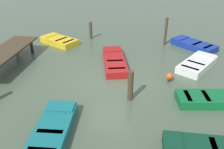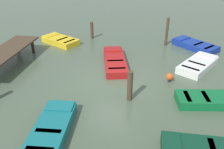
% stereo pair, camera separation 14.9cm
% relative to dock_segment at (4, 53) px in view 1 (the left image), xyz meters
% --- Properties ---
extents(ground_plane, '(80.00, 80.00, 0.00)m').
position_rel_dock_segment_xyz_m(ground_plane, '(-0.53, -6.42, -0.84)').
color(ground_plane, '#475642').
extents(dock_segment, '(5.51, 1.86, 0.95)m').
position_rel_dock_segment_xyz_m(dock_segment, '(0.00, 0.00, 0.00)').
color(dock_segment, '#423323').
rests_on(dock_segment, ground_plane).
extents(rowboat_green, '(1.65, 3.08, 0.46)m').
position_rel_dock_segment_xyz_m(rowboat_green, '(-1.77, -11.13, -0.62)').
color(rowboat_green, '#0F602D').
rests_on(rowboat_green, ground_plane).
extents(rowboat_teal, '(3.28, 1.56, 0.46)m').
position_rel_dock_segment_xyz_m(rowboat_teal, '(-5.01, -5.04, -0.62)').
color(rowboat_teal, '#14666B').
rests_on(rowboat_teal, ground_plane).
extents(rowboat_red, '(3.92, 2.17, 0.46)m').
position_rel_dock_segment_xyz_m(rowboat_red, '(1.45, -6.19, -0.62)').
color(rowboat_red, maroon).
rests_on(rowboat_red, ground_plane).
extents(rowboat_white, '(3.26, 2.63, 0.46)m').
position_rel_dock_segment_xyz_m(rowboat_white, '(1.93, -11.03, -0.62)').
color(rowboat_white, silver).
rests_on(rowboat_white, ground_plane).
extents(rowboat_yellow, '(2.44, 3.06, 0.46)m').
position_rel_dock_segment_xyz_m(rowboat_yellow, '(4.24, -1.57, -0.62)').
color(rowboat_yellow, gold).
rests_on(rowboat_yellow, ground_plane).
extents(rowboat_blue, '(3.01, 3.17, 0.46)m').
position_rel_dock_segment_xyz_m(rowboat_blue, '(5.21, -11.19, -0.62)').
color(rowboat_blue, navy).
rests_on(rowboat_blue, ground_plane).
extents(mooring_piling_center, '(0.19, 0.19, 1.99)m').
position_rel_dock_segment_xyz_m(mooring_piling_center, '(5.40, -9.18, 0.16)').
color(mooring_piling_center, '#423323').
rests_on(mooring_piling_center, ground_plane).
extents(mooring_piling_near_left, '(0.25, 0.25, 1.44)m').
position_rel_dock_segment_xyz_m(mooring_piling_near_left, '(-2.14, -7.56, -0.12)').
color(mooring_piling_near_left, '#423323').
rests_on(mooring_piling_near_left, ground_plane).
extents(mooring_piling_far_left, '(0.24, 0.24, 1.28)m').
position_rel_dock_segment_xyz_m(mooring_piling_far_left, '(5.81, -3.55, -0.20)').
color(mooring_piling_far_left, '#423323').
rests_on(mooring_piling_far_left, ground_plane).
extents(marker_buoy, '(0.36, 0.36, 0.48)m').
position_rel_dock_segment_xyz_m(marker_buoy, '(-0.07, -9.38, -0.55)').
color(marker_buoy, '#262626').
rests_on(marker_buoy, ground_plane).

